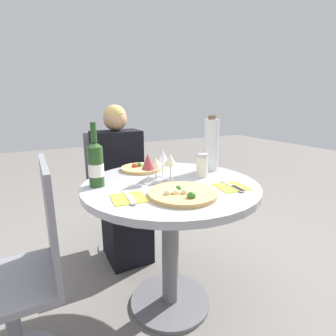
{
  "coord_description": "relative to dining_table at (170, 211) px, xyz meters",
  "views": [
    {
      "loc": [
        -0.65,
        -1.19,
        1.2
      ],
      "look_at": [
        -0.04,
        -0.05,
        0.87
      ],
      "focal_mm": 28.0,
      "sensor_mm": 36.0,
      "label": 1
    }
  ],
  "objects": [
    {
      "name": "ground_plane",
      "position": [
        0.0,
        0.0,
        -0.6
      ],
      "size": [
        12.0,
        12.0,
        0.0
      ],
      "primitive_type": "plane",
      "color": "slate",
      "rests_on": "ground"
    },
    {
      "name": "dining_table",
      "position": [
        0.0,
        0.0,
        0.0
      ],
      "size": [
        0.95,
        0.95,
        0.77
      ],
      "color": "slate",
      "rests_on": "ground_plane"
    },
    {
      "name": "chair_behind_diner",
      "position": [
        -0.07,
        0.82,
        -0.14
      ],
      "size": [
        0.42,
        0.42,
        0.96
      ],
      "rotation": [
        0.0,
        0.0,
        3.14
      ],
      "color": "slate",
      "rests_on": "ground_plane"
    },
    {
      "name": "seated_diner",
      "position": [
        -0.07,
        0.67,
        -0.09
      ],
      "size": [
        0.36,
        0.45,
        1.17
      ],
      "rotation": [
        0.0,
        0.0,
        3.14
      ],
      "color": "black",
      "rests_on": "ground_plane"
    },
    {
      "name": "chair_empty_side",
      "position": [
        -0.73,
        -0.03,
        -0.14
      ],
      "size": [
        0.42,
        0.42,
        0.96
      ],
      "rotation": [
        0.0,
        0.0,
        1.57
      ],
      "color": "slate",
      "rests_on": "ground_plane"
    },
    {
      "name": "pizza_large",
      "position": [
        -0.05,
        -0.2,
        0.18
      ],
      "size": [
        0.33,
        0.33,
        0.05
      ],
      "color": "tan",
      "rests_on": "dining_table"
    },
    {
      "name": "pizza_small_far",
      "position": [
        -0.04,
        0.33,
        0.18
      ],
      "size": [
        0.26,
        0.26,
        0.05
      ],
      "color": "tan",
      "rests_on": "dining_table"
    },
    {
      "name": "wine_bottle",
      "position": [
        -0.37,
        0.13,
        0.28
      ],
      "size": [
        0.08,
        0.08,
        0.33
      ],
      "color": "#23471E",
      "rests_on": "dining_table"
    },
    {
      "name": "tall_carafe",
      "position": [
        0.35,
        0.12,
        0.33
      ],
      "size": [
        0.09,
        0.09,
        0.35
      ],
      "color": "silver",
      "rests_on": "dining_table"
    },
    {
      "name": "sugar_shaker",
      "position": [
        0.22,
        0.02,
        0.23
      ],
      "size": [
        0.07,
        0.07,
        0.14
      ],
      "color": "silver",
      "rests_on": "dining_table"
    },
    {
      "name": "wine_glass_front_right",
      "position": [
        0.02,
        0.05,
        0.28
      ],
      "size": [
        0.07,
        0.07,
        0.15
      ],
      "color": "silver",
      "rests_on": "dining_table"
    },
    {
      "name": "wine_glass_front_left",
      "position": [
        -0.11,
        0.05,
        0.28
      ],
      "size": [
        0.07,
        0.07,
        0.16
      ],
      "color": "silver",
      "rests_on": "dining_table"
    },
    {
      "name": "wine_glass_back_right",
      "position": [
        0.02,
        0.14,
        0.28
      ],
      "size": [
        0.07,
        0.07,
        0.15
      ],
      "color": "silver",
      "rests_on": "dining_table"
    },
    {
      "name": "wine_glass_center",
      "position": [
        -0.04,
        0.09,
        0.26
      ],
      "size": [
        0.07,
        0.07,
        0.13
      ],
      "color": "silver",
      "rests_on": "dining_table"
    },
    {
      "name": "place_setting_left",
      "position": [
        -0.28,
        -0.12,
        0.17
      ],
      "size": [
        0.17,
        0.19,
        0.01
      ],
      "color": "yellow",
      "rests_on": "dining_table"
    },
    {
      "name": "place_setting_right",
      "position": [
        0.24,
        -0.22,
        0.17
      ],
      "size": [
        0.17,
        0.19,
        0.01
      ],
      "color": "yellow",
      "rests_on": "dining_table"
    }
  ]
}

